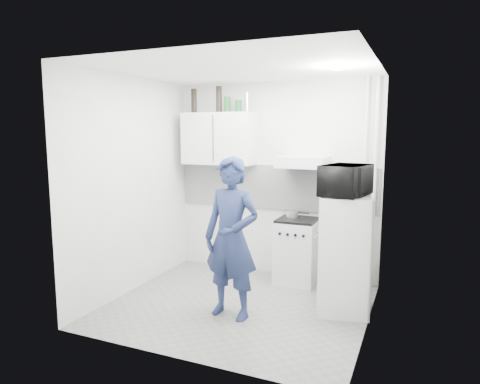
% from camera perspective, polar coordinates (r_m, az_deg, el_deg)
% --- Properties ---
extents(floor, '(2.80, 2.80, 0.00)m').
position_cam_1_polar(floor, '(4.99, -0.26, -14.88)').
color(floor, slate).
rests_on(floor, ground).
extents(ceiling, '(2.80, 2.80, 0.00)m').
position_cam_1_polar(ceiling, '(4.64, -0.28, 16.16)').
color(ceiling, white).
rests_on(ceiling, wall_back).
extents(wall_back, '(2.80, 0.00, 2.80)m').
position_cam_1_polar(wall_back, '(5.80, 4.65, 1.65)').
color(wall_back, beige).
rests_on(wall_back, floor).
extents(wall_left, '(0.00, 2.60, 2.60)m').
position_cam_1_polar(wall_left, '(5.35, -14.16, 0.88)').
color(wall_left, beige).
rests_on(wall_left, floor).
extents(wall_right, '(0.00, 2.60, 2.60)m').
position_cam_1_polar(wall_right, '(4.29, 17.16, -0.97)').
color(wall_right, beige).
rests_on(wall_right, floor).
extents(person, '(0.65, 0.46, 1.70)m').
position_cam_1_polar(person, '(4.47, -1.16, -6.15)').
color(person, '#1C274B').
rests_on(person, floor).
extents(stove, '(0.51, 0.51, 0.81)m').
position_cam_1_polar(stove, '(5.63, 7.59, -7.90)').
color(stove, silver).
rests_on(stove, floor).
extents(fridge, '(0.64, 0.64, 1.27)m').
position_cam_1_polar(fridge, '(4.77, 13.61, -8.10)').
color(fridge, white).
rests_on(fridge, floor).
extents(stove_top, '(0.49, 0.49, 0.03)m').
position_cam_1_polar(stove_top, '(5.53, 7.67, -3.70)').
color(stove_top, black).
rests_on(stove_top, stove).
extents(saucepan, '(0.15, 0.15, 0.09)m').
position_cam_1_polar(saucepan, '(5.59, 7.00, -2.94)').
color(saucepan, silver).
rests_on(saucepan, stove_top).
extents(microwave, '(0.66, 0.51, 0.33)m').
position_cam_1_polar(microwave, '(4.61, 13.94, 1.52)').
color(microwave, black).
rests_on(microwave, fridge).
extents(bottle_a, '(0.08, 0.08, 0.33)m').
position_cam_1_polar(bottle_a, '(6.08, -6.16, 11.97)').
color(bottle_a, black).
rests_on(bottle_a, upper_cabinet).
extents(bottle_d, '(0.08, 0.08, 0.35)m').
position_cam_1_polar(bottle_d, '(5.90, -2.82, 12.23)').
color(bottle_d, black).
rests_on(bottle_d, upper_cabinet).
extents(canister_a, '(0.08, 0.08, 0.21)m').
position_cam_1_polar(canister_a, '(5.84, -1.71, 11.59)').
color(canister_a, '#144C1E').
rests_on(canister_a, upper_cabinet).
extents(canister_b, '(0.08, 0.08, 0.16)m').
position_cam_1_polar(canister_b, '(5.78, -0.22, 11.39)').
color(canister_b, '#144C1E').
rests_on(canister_b, upper_cabinet).
extents(bottle_e, '(0.06, 0.06, 0.25)m').
position_cam_1_polar(bottle_e, '(5.73, 0.91, 11.86)').
color(bottle_e, silver).
rests_on(bottle_e, upper_cabinet).
extents(upper_cabinet, '(1.00, 0.35, 0.70)m').
position_cam_1_polar(upper_cabinet, '(5.89, -2.83, 7.12)').
color(upper_cabinet, white).
rests_on(upper_cabinet, wall_back).
extents(range_hood, '(0.60, 0.50, 0.14)m').
position_cam_1_polar(range_hood, '(5.41, 8.37, 3.99)').
color(range_hood, silver).
rests_on(range_hood, wall_back).
extents(backsplash, '(2.74, 0.03, 0.60)m').
position_cam_1_polar(backsplash, '(5.80, 4.59, 0.65)').
color(backsplash, white).
rests_on(backsplash, wall_back).
extents(pipe_a, '(0.05, 0.05, 2.60)m').
position_cam_1_polar(pipe_a, '(5.45, 17.44, 0.89)').
color(pipe_a, silver).
rests_on(pipe_a, floor).
extents(pipe_b, '(0.04, 0.04, 2.60)m').
position_cam_1_polar(pipe_b, '(5.46, 16.19, 0.95)').
color(pipe_b, silver).
rests_on(pipe_b, floor).
extents(ceiling_spot_fixture, '(0.10, 0.10, 0.02)m').
position_cam_1_polar(ceiling_spot_fixture, '(4.54, 12.92, 15.77)').
color(ceiling_spot_fixture, white).
rests_on(ceiling_spot_fixture, ceiling).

